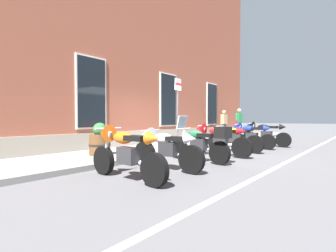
{
  "coord_description": "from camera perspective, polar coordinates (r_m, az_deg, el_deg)",
  "views": [
    {
      "loc": [
        -7.26,
        -4.97,
        1.18
      ],
      "look_at": [
        -0.93,
        0.14,
        0.96
      ],
      "focal_mm": 26.9,
      "sensor_mm": 36.0,
      "label": 1
    }
  ],
  "objects": [
    {
      "name": "ground_plane",
      "position": [
        8.88,
        4.48,
        -6.08
      ],
      "size": [
        140.0,
        140.0,
        0.0
      ],
      "primitive_type": "plane",
      "color": "#4C4C4F"
    },
    {
      "name": "motorcycle_blue_sport",
      "position": [
        10.71,
        17.86,
        -1.77
      ],
      "size": [
        0.62,
        1.98,
        1.05
      ],
      "color": "black",
      "rests_on": "ground_plane"
    },
    {
      "name": "sidewalk",
      "position": [
        9.66,
        -1.94,
        -5.07
      ],
      "size": [
        27.25,
        2.61,
        0.13
      ],
      "primitive_type": "cube",
      "color": "slate",
      "rests_on": "ground_plane"
    },
    {
      "name": "motorcycle_yellow_naked",
      "position": [
        9.42,
        14.68,
        -2.8
      ],
      "size": [
        0.62,
        2.12,
        0.94
      ],
      "color": "black",
      "rests_on": "ground_plane"
    },
    {
      "name": "motorcycle_red_sport",
      "position": [
        8.24,
        11.0,
        -2.73
      ],
      "size": [
        0.62,
        2.18,
        1.04
      ],
      "color": "black",
      "rests_on": "ground_plane"
    },
    {
      "name": "pedestrian_tan_coat",
      "position": [
        14.71,
        12.58,
        0.81
      ],
      "size": [
        0.59,
        0.24,
        1.57
      ],
      "color": "#2D3351",
      "rests_on": "sidewalk"
    },
    {
      "name": "motorcycle_green_touring",
      "position": [
        6.99,
        7.54,
        -3.74
      ],
      "size": [
        0.69,
        2.06,
        1.28
      ],
      "color": "black",
      "rests_on": "ground_plane"
    },
    {
      "name": "parking_sign",
      "position": [
        9.45,
        2.22,
        5.32
      ],
      "size": [
        0.36,
        0.07,
        2.6
      ],
      "color": "#4C4C51",
      "rests_on": "sidewalk"
    },
    {
      "name": "brick_pub_facade",
      "position": [
        13.36,
        -16.71,
        18.09
      ],
      "size": [
        21.25,
        6.04,
        10.01
      ],
      "color": "brown",
      "rests_on": "ground_plane"
    },
    {
      "name": "pedestrian_striped_shirt",
      "position": [
        15.04,
        15.79,
        1.05
      ],
      "size": [
        0.66,
        0.27,
        1.66
      ],
      "color": "#1E1E4C",
      "rests_on": "sidewalk"
    },
    {
      "name": "lane_stripe",
      "position": [
        7.56,
        25.09,
        -7.52
      ],
      "size": [
        27.25,
        0.12,
        0.01
      ],
      "primitive_type": "cube",
      "color": "silver",
      "rests_on": "ground_plane"
    },
    {
      "name": "motorcycle_orange_sport",
      "position": [
        5.0,
        -10.08,
        -5.34
      ],
      "size": [
        0.62,
        2.12,
        1.07
      ],
      "color": "black",
      "rests_on": "ground_plane"
    },
    {
      "name": "motorcycle_white_sport",
      "position": [
        5.89,
        -0.92,
        -4.66
      ],
      "size": [
        0.62,
        2.01,
        0.98
      ],
      "color": "black",
      "rests_on": "ground_plane"
    },
    {
      "name": "motorcycle_black_sport",
      "position": [
        11.9,
        20.82,
        -1.43
      ],
      "size": [
        0.62,
        2.17,
        1.08
      ],
      "color": "black",
      "rests_on": "ground_plane"
    },
    {
      "name": "barrel_planter",
      "position": [
        7.64,
        -15.19,
        -3.39
      ],
      "size": [
        0.63,
        0.63,
        0.94
      ],
      "color": "brown",
      "rests_on": "sidewalk"
    }
  ]
}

